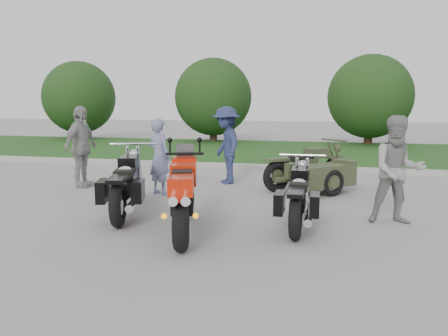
% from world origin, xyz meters
% --- Properties ---
extents(ground, '(80.00, 80.00, 0.00)m').
position_xyz_m(ground, '(0.00, 0.00, 0.00)').
color(ground, '#9D9D98').
rests_on(ground, ground).
extents(curb, '(60.00, 0.30, 0.15)m').
position_xyz_m(curb, '(0.00, 6.00, 0.07)').
color(curb, '#A6A49D').
rests_on(curb, ground).
extents(grass_strip, '(60.00, 8.00, 0.14)m').
position_xyz_m(grass_strip, '(0.00, 10.15, 0.07)').
color(grass_strip, '#316221').
rests_on(grass_strip, ground).
extents(tree_far_left, '(3.60, 3.60, 4.00)m').
position_xyz_m(tree_far_left, '(-10.00, 13.50, 2.19)').
color(tree_far_left, '#3F2B1C').
rests_on(tree_far_left, ground).
extents(tree_mid_left, '(3.60, 3.60, 4.00)m').
position_xyz_m(tree_mid_left, '(-3.00, 13.50, 2.19)').
color(tree_mid_left, '#3F2B1C').
rests_on(tree_mid_left, ground).
extents(tree_mid_right, '(3.60, 3.60, 4.00)m').
position_xyz_m(tree_mid_right, '(4.00, 13.50, 2.19)').
color(tree_mid_right, '#3F2B1C').
rests_on(tree_mid_right, ground).
extents(sportbike_red, '(0.84, 2.22, 1.07)m').
position_xyz_m(sportbike_red, '(0.22, -0.55, 0.63)').
color(sportbike_red, black).
rests_on(sportbike_red, ground).
extents(cruiser_left, '(0.95, 2.47, 0.98)m').
position_xyz_m(cruiser_left, '(-1.12, 0.35, 0.50)').
color(cruiser_left, black).
rests_on(cruiser_left, ground).
extents(cruiser_right, '(0.38, 2.28, 0.88)m').
position_xyz_m(cruiser_right, '(1.85, 0.28, 0.45)').
color(cruiser_right, black).
rests_on(cruiser_right, ground).
extents(cruiser_sidecar, '(2.01, 2.10, 0.91)m').
position_xyz_m(cruiser_sidecar, '(2.03, 3.11, 0.43)').
color(cruiser_sidecar, black).
rests_on(cruiser_sidecar, ground).
extents(person_stripe, '(0.70, 0.62, 1.62)m').
position_xyz_m(person_stripe, '(-1.20, 2.11, 0.81)').
color(person_stripe, slate).
rests_on(person_stripe, ground).
extents(person_grey, '(0.91, 0.74, 1.74)m').
position_xyz_m(person_grey, '(3.36, 0.84, 0.87)').
color(person_grey, gray).
rests_on(person_grey, ground).
extents(person_denim, '(1.18, 1.38, 1.86)m').
position_xyz_m(person_denim, '(-0.10, 3.68, 0.93)').
color(person_denim, navy).
rests_on(person_denim, ground).
extents(person_back, '(0.53, 1.13, 1.88)m').
position_xyz_m(person_back, '(-3.25, 2.45, 0.94)').
color(person_back, '#9C9A96').
rests_on(person_back, ground).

